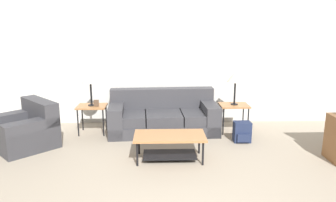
{
  "coord_description": "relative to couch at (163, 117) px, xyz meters",
  "views": [
    {
      "loc": [
        -0.29,
        -2.76,
        2.12
      ],
      "look_at": [
        -0.13,
        2.83,
        0.8
      ],
      "focal_mm": 35.0,
      "sensor_mm": 36.0,
      "label": 1
    }
  ],
  "objects": [
    {
      "name": "table_lamp_left",
      "position": [
        -1.4,
        -0.08,
        0.82
      ],
      "size": [
        0.33,
        0.33,
        0.68
      ],
      "color": "black",
      "rests_on": "side_table_left"
    },
    {
      "name": "side_table_right",
      "position": [
        1.41,
        -0.08,
        0.21
      ],
      "size": [
        0.56,
        0.46,
        0.56
      ],
      "color": "#A87042",
      "rests_on": "ground_plane"
    },
    {
      "name": "couch",
      "position": [
        0.0,
        0.0,
        0.0
      ],
      "size": [
        2.18,
        1.12,
        0.82
      ],
      "color": "#38383D",
      "rests_on": "ground_plane"
    },
    {
      "name": "picture_frame",
      "position": [
        -1.3,
        -0.15,
        0.34
      ],
      "size": [
        0.1,
        0.04,
        0.13
      ],
      "color": "#4C3828",
      "rests_on": "side_table_left"
    },
    {
      "name": "side_table_left",
      "position": [
        -1.4,
        -0.08,
        0.21
      ],
      "size": [
        0.56,
        0.46,
        0.56
      ],
      "color": "#A87042",
      "rests_on": "ground_plane"
    },
    {
      "name": "backpack",
      "position": [
        1.44,
        -0.66,
        -0.11
      ],
      "size": [
        0.31,
        0.29,
        0.38
      ],
      "color": "#1E2847",
      "rests_on": "ground_plane"
    },
    {
      "name": "coffee_table",
      "position": [
        0.08,
        -1.43,
        0.02
      ],
      "size": [
        1.12,
        0.59,
        0.41
      ],
      "color": "#A87042",
      "rests_on": "ground_plane"
    },
    {
      "name": "wall_back",
      "position": [
        0.2,
        0.65,
        1.01
      ],
      "size": [
        9.01,
        0.06,
        2.6
      ],
      "color": "silver",
      "rests_on": "ground_plane"
    },
    {
      "name": "armchair",
      "position": [
        -2.43,
        -0.78,
        -0.0
      ],
      "size": [
        1.35,
        1.35,
        0.8
      ],
      "color": "#38383D",
      "rests_on": "ground_plane"
    },
    {
      "name": "table_lamp_right",
      "position": [
        1.41,
        -0.08,
        0.82
      ],
      "size": [
        0.33,
        0.33,
        0.68
      ],
      "color": "black",
      "rests_on": "side_table_right"
    }
  ]
}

